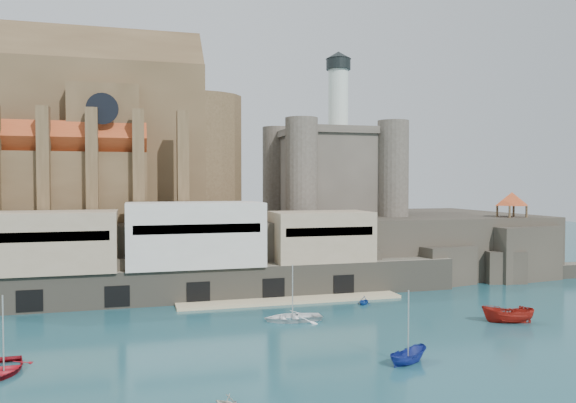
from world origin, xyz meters
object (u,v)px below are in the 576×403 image
at_px(castle_keep, 332,168).
at_px(pavilion, 512,200).
at_px(boat_0, 4,372).
at_px(church, 92,142).
at_px(boat_2, 408,363).

xyz_separation_m(castle_keep, pavilion, (25.92, -15.08, -5.59)).
height_order(pavilion, boat_0, pavilion).
height_order(church, boat_2, church).
relative_size(pavilion, boat_0, 1.08).
bearing_deg(church, pavilion, -13.48).
relative_size(church, boat_0, 7.94).
distance_m(pavilion, boat_0, 76.95).
height_order(church, boat_0, church).
distance_m(boat_0, boat_2, 34.14).
xyz_separation_m(pavilion, boat_0, (-70.54, -27.98, -12.73)).
distance_m(castle_keep, pavilion, 30.50).
bearing_deg(castle_keep, boat_2, -102.61).
bearing_deg(boat_0, church, 83.48).
relative_size(castle_keep, boat_0, 4.95).
bearing_deg(boat_2, castle_keep, -36.76).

